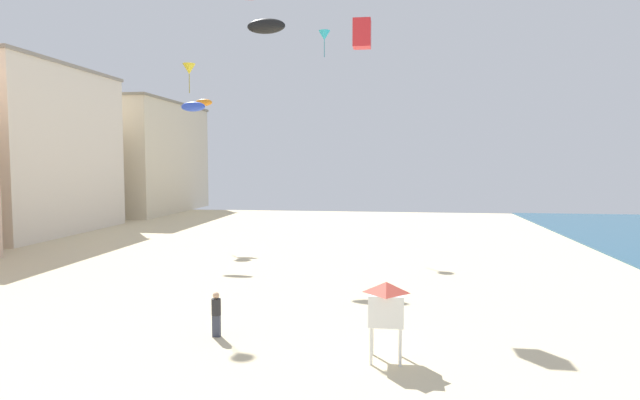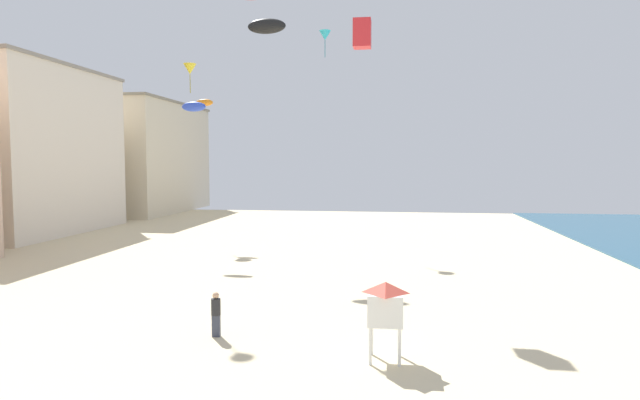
{
  "view_description": "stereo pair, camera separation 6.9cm",
  "coord_description": "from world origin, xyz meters",
  "px_view_note": "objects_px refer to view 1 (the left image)",
  "views": [
    {
      "loc": [
        8.35,
        -7.02,
        6.34
      ],
      "look_at": [
        5.09,
        16.3,
        4.64
      ],
      "focal_mm": 29.6,
      "sensor_mm": 36.0,
      "label": 1
    },
    {
      "loc": [
        8.42,
        -7.01,
        6.34
      ],
      "look_at": [
        5.09,
        16.3,
        4.64
      ],
      "focal_mm": 29.6,
      "sensor_mm": 36.0,
      "label": 2
    }
  ],
  "objects_px": {
    "kite_blue_parafoil": "(193,107)",
    "kite_orange_parafoil": "(204,103)",
    "kite_flyer": "(216,312)",
    "lifeguard_stand": "(386,304)",
    "kite_red_box": "(362,34)",
    "kite_cyan_delta": "(324,36)",
    "kite_black_parafoil": "(266,26)",
    "kite_yellow_delta": "(189,69)"
  },
  "relations": [
    {
      "from": "kite_cyan_delta",
      "to": "kite_blue_parafoil",
      "type": "height_order",
      "value": "kite_cyan_delta"
    },
    {
      "from": "kite_cyan_delta",
      "to": "kite_orange_parafoil",
      "type": "xyz_separation_m",
      "value": [
        -9.72,
        -0.83,
        -5.18
      ]
    },
    {
      "from": "kite_cyan_delta",
      "to": "kite_orange_parafoil",
      "type": "height_order",
      "value": "kite_cyan_delta"
    },
    {
      "from": "kite_blue_parafoil",
      "to": "kite_yellow_delta",
      "type": "distance_m",
      "value": 9.33
    },
    {
      "from": "kite_flyer",
      "to": "kite_red_box",
      "type": "distance_m",
      "value": 14.98
    },
    {
      "from": "kite_black_parafoil",
      "to": "lifeguard_stand",
      "type": "bearing_deg",
      "value": -65.18
    },
    {
      "from": "kite_yellow_delta",
      "to": "kite_blue_parafoil",
      "type": "bearing_deg",
      "value": -66.73
    },
    {
      "from": "kite_black_parafoil",
      "to": "kite_blue_parafoil",
      "type": "xyz_separation_m",
      "value": [
        -5.41,
        0.91,
        -5.0
      ]
    },
    {
      "from": "lifeguard_stand",
      "to": "kite_orange_parafoil",
      "type": "height_order",
      "value": "kite_orange_parafoil"
    },
    {
      "from": "kite_orange_parafoil",
      "to": "kite_red_box",
      "type": "bearing_deg",
      "value": -47.73
    },
    {
      "from": "kite_flyer",
      "to": "kite_blue_parafoil",
      "type": "xyz_separation_m",
      "value": [
        -7.39,
        16.98,
        9.22
      ]
    },
    {
      "from": "kite_flyer",
      "to": "kite_yellow_delta",
      "type": "relative_size",
      "value": 0.67
    },
    {
      "from": "kite_red_box",
      "to": "kite_blue_parafoil",
      "type": "distance_m",
      "value": 15.19
    },
    {
      "from": "lifeguard_stand",
      "to": "kite_blue_parafoil",
      "type": "bearing_deg",
      "value": 134.44
    },
    {
      "from": "kite_flyer",
      "to": "kite_blue_parafoil",
      "type": "distance_m",
      "value": 20.68
    },
    {
      "from": "kite_flyer",
      "to": "kite_blue_parafoil",
      "type": "bearing_deg",
      "value": 176.09
    },
    {
      "from": "kite_red_box",
      "to": "kite_yellow_delta",
      "type": "distance_m",
      "value": 22.73
    },
    {
      "from": "kite_orange_parafoil",
      "to": "kite_cyan_delta",
      "type": "bearing_deg",
      "value": 4.89
    },
    {
      "from": "kite_blue_parafoil",
      "to": "kite_yellow_delta",
      "type": "bearing_deg",
      "value": 113.27
    },
    {
      "from": "kite_cyan_delta",
      "to": "kite_yellow_delta",
      "type": "xyz_separation_m",
      "value": [
        -11.52,
        0.74,
        -2.2
      ]
    },
    {
      "from": "lifeguard_stand",
      "to": "kite_black_parafoil",
      "type": "relative_size",
      "value": 1.01
    },
    {
      "from": "kite_cyan_delta",
      "to": "kite_blue_parafoil",
      "type": "xyz_separation_m",
      "value": [
        -8.18,
        -7.02,
        -6.16
      ]
    },
    {
      "from": "kite_flyer",
      "to": "kite_red_box",
      "type": "relative_size",
      "value": 1.21
    },
    {
      "from": "kite_flyer",
      "to": "kite_black_parafoil",
      "type": "bearing_deg",
      "value": 159.58
    },
    {
      "from": "kite_yellow_delta",
      "to": "kite_orange_parafoil",
      "type": "height_order",
      "value": "kite_yellow_delta"
    },
    {
      "from": "kite_red_box",
      "to": "kite_orange_parafoil",
      "type": "xyz_separation_m",
      "value": [
        -13.65,
        15.02,
        -1.45
      ]
    },
    {
      "from": "kite_orange_parafoil",
      "to": "kite_black_parafoil",
      "type": "bearing_deg",
      "value": -45.63
    },
    {
      "from": "kite_cyan_delta",
      "to": "kite_yellow_delta",
      "type": "distance_m",
      "value": 11.75
    },
    {
      "from": "kite_blue_parafoil",
      "to": "kite_orange_parafoil",
      "type": "distance_m",
      "value": 6.45
    },
    {
      "from": "kite_black_parafoil",
      "to": "kite_blue_parafoil",
      "type": "bearing_deg",
      "value": 170.41
    },
    {
      "from": "kite_blue_parafoil",
      "to": "lifeguard_stand",
      "type": "bearing_deg",
      "value": -53.75
    },
    {
      "from": "kite_red_box",
      "to": "kite_cyan_delta",
      "type": "relative_size",
      "value": 0.65
    },
    {
      "from": "kite_cyan_delta",
      "to": "kite_blue_parafoil",
      "type": "bearing_deg",
      "value": -139.36
    },
    {
      "from": "kite_black_parafoil",
      "to": "kite_yellow_delta",
      "type": "height_order",
      "value": "kite_black_parafoil"
    },
    {
      "from": "kite_blue_parafoil",
      "to": "kite_orange_parafoil",
      "type": "height_order",
      "value": "kite_orange_parafoil"
    },
    {
      "from": "kite_red_box",
      "to": "kite_blue_parafoil",
      "type": "relative_size",
      "value": 0.79
    },
    {
      "from": "kite_black_parafoil",
      "to": "kite_cyan_delta",
      "type": "height_order",
      "value": "kite_cyan_delta"
    },
    {
      "from": "lifeguard_stand",
      "to": "kite_red_box",
      "type": "relative_size",
      "value": 1.88
    },
    {
      "from": "kite_flyer",
      "to": "kite_orange_parafoil",
      "type": "xyz_separation_m",
      "value": [
        -8.93,
        23.17,
        10.2
      ]
    },
    {
      "from": "kite_yellow_delta",
      "to": "kite_orange_parafoil",
      "type": "bearing_deg",
      "value": -41.12
    },
    {
      "from": "kite_yellow_delta",
      "to": "kite_orange_parafoil",
      "type": "relative_size",
      "value": 1.67
    },
    {
      "from": "lifeguard_stand",
      "to": "kite_red_box",
      "type": "xyz_separation_m",
      "value": [
        -1.4,
        9.6,
        10.74
      ]
    }
  ]
}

